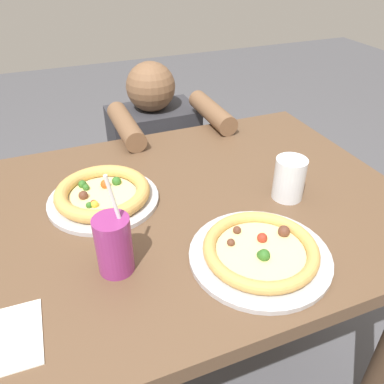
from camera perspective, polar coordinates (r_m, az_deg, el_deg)
name	(u,v)px	position (r m, az deg, el deg)	size (l,w,h in m)	color
ground_plane	(189,368)	(1.58, -0.37, -24.21)	(8.00, 8.00, 0.00)	#4C4C51
dining_table	(189,237)	(1.10, -0.48, -6.59)	(1.15, 0.86, 0.75)	brown
pizza_near	(260,252)	(0.87, 9.88, -8.51)	(0.31, 0.31, 0.04)	#B7B7BC
pizza_far	(103,195)	(1.04, -12.80, -0.36)	(0.29, 0.29, 0.05)	#B7B7BC
drink_cup_colored	(114,245)	(0.81, -11.25, -7.49)	(0.07, 0.07, 0.23)	#8C2D72
water_cup_clear	(289,178)	(1.05, 13.94, 1.96)	(0.08, 0.08, 0.11)	silver
diner_seated	(157,174)	(1.76, -5.16, 2.58)	(0.39, 0.51, 0.92)	#333847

